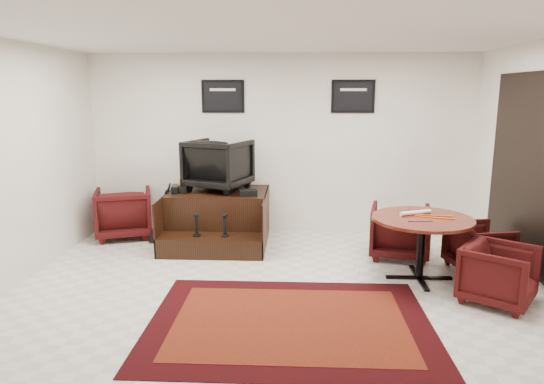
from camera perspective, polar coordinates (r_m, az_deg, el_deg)
The scene contains 16 objects.
ground at distance 5.57m, azimuth 0.22°, elevation -11.75°, with size 6.00×6.00×0.00m, color beige.
room_shell at distance 5.25m, azimuth 4.78°, elevation 6.95°, with size 6.02×5.02×2.81m.
area_rug at distance 4.91m, azimuth 2.10°, elevation -15.08°, with size 2.75×2.06×0.01m.
shine_podium at distance 7.34m, azimuth -6.34°, elevation -3.11°, with size 1.47×1.52×0.76m.
shine_chair at distance 7.32m, azimuth -6.30°, elevation 3.53°, with size 0.83×0.77×0.85m, color black.
shoes_pair at distance 7.28m, azimuth -10.83°, elevation 0.37°, with size 0.26×0.31×0.10m.
polish_kit at distance 6.93m, azimuth -2.81°, elevation -0.09°, with size 0.25×0.17×0.09m, color black.
umbrella_black at distance 7.37m, azimuth -13.15°, elevation -2.72°, with size 0.31×0.12×0.84m, color black, non-canonical shape.
umbrella_hooked at distance 7.41m, azimuth -12.82°, elevation -2.24°, with size 0.35×0.13×0.94m, color black, non-canonical shape.
armchair_side at distance 7.84m, azimuth -17.05°, elevation -2.07°, with size 0.81×0.76×0.84m, color black.
meeting_table at distance 6.00m, azimuth 17.23°, elevation -3.73°, with size 1.17×1.17×0.77m.
table_chair_back at distance 6.82m, azimuth 14.81°, elevation -4.20°, with size 0.76×0.71×0.79m, color black.
table_chair_window at distance 6.64m, azimuth 23.19°, elevation -5.77°, with size 0.65×0.60×0.66m, color black.
table_chair_corner at distance 5.72m, azimuth 25.16°, elevation -8.47°, with size 0.68×0.64×0.70m, color black.
paper_roll at distance 6.08m, azimuth 16.55°, elevation -2.34°, with size 0.05×0.05×0.42m, color white.
table_clutter at distance 5.99m, azimuth 18.24°, elevation -2.83°, with size 0.57×0.32×0.01m.
Camera 1 is at (0.22, -5.10, 2.21)m, focal length 32.00 mm.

